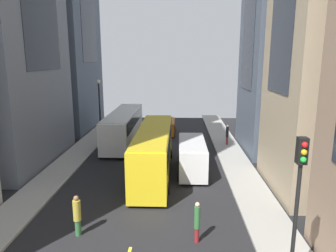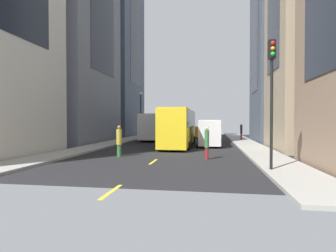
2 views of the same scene
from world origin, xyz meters
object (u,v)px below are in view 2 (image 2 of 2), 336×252
object	(u,v)px
car_orange_0	(193,131)
pedestrian_crossing_mid	(119,140)
streetcar_yellow	(180,125)
city_bus_white	(158,125)
delivery_van_white	(210,131)
pedestrian_crossing_near	(241,131)
pedestrian_walking_far	(207,142)
traffic_light_near_corner	(272,80)

from	to	relation	value
car_orange_0	pedestrian_crossing_mid	size ratio (longest dim) A/B	2.08
streetcar_yellow	city_bus_white	bearing A→B (deg)	113.46
pedestrian_crossing_mid	delivery_van_white	bearing A→B (deg)	86.61
streetcar_yellow	car_orange_0	bearing A→B (deg)	87.78
pedestrian_crossing_near	pedestrian_crossing_mid	distance (m)	19.86
streetcar_yellow	pedestrian_crossing_mid	size ratio (longest dim) A/B	5.61
car_orange_0	pedestrian_walking_far	distance (m)	22.69
city_bus_white	car_orange_0	xyz separation A→B (m)	(4.45, 4.10, -1.03)
car_orange_0	traffic_light_near_corner	bearing A→B (deg)	-78.33
delivery_van_white	car_orange_0	size ratio (longest dim) A/B	1.30
delivery_van_white	pedestrian_walking_far	xyz separation A→B (m)	(-0.15, -9.67, -0.36)
pedestrian_crossing_near	city_bus_white	bearing A→B (deg)	23.79
car_orange_0	pedestrian_crossing_mid	xyz separation A→B (m)	(-3.72, -22.14, 0.18)
streetcar_yellow	pedestrian_crossing_mid	distance (m)	9.57
streetcar_yellow	traffic_light_near_corner	world-z (taller)	traffic_light_near_corner
delivery_van_white	traffic_light_near_corner	bearing A→B (deg)	-77.60
streetcar_yellow	pedestrian_crossing_mid	bearing A→B (deg)	-109.70
city_bus_white	traffic_light_near_corner	world-z (taller)	traffic_light_near_corner
city_bus_white	pedestrian_crossing_near	world-z (taller)	city_bus_white
streetcar_yellow	pedestrian_crossing_near	world-z (taller)	streetcar_yellow
pedestrian_crossing_near	traffic_light_near_corner	xyz separation A→B (m)	(-0.96, -21.41, 3.19)
delivery_van_white	pedestrian_crossing_near	bearing A→B (deg)	63.26
delivery_van_white	car_orange_0	distance (m)	13.15
delivery_van_white	traffic_light_near_corner	xyz separation A→B (m)	(2.98, -13.58, 2.94)
streetcar_yellow	delivery_van_white	world-z (taller)	streetcar_yellow
city_bus_white	pedestrian_crossing_mid	distance (m)	18.08
city_bus_white	car_orange_0	distance (m)	6.14
pedestrian_crossing_near	pedestrian_crossing_mid	size ratio (longest dim) A/B	0.95
pedestrian_crossing_near	pedestrian_crossing_mid	bearing A→B (deg)	88.19
pedestrian_crossing_near	pedestrian_crossing_mid	world-z (taller)	pedestrian_crossing_near
pedestrian_walking_far	pedestrian_crossing_mid	bearing A→B (deg)	50.83
car_orange_0	pedestrian_crossing_near	bearing A→B (deg)	-38.30
traffic_light_near_corner	pedestrian_walking_far	bearing A→B (deg)	128.74
city_bus_white	pedestrian_walking_far	size ratio (longest dim) A/B	5.78
delivery_van_white	streetcar_yellow	bearing A→B (deg)	-174.77
pedestrian_crossing_mid	traffic_light_near_corner	world-z (taller)	traffic_light_near_corner
streetcar_yellow	car_orange_0	size ratio (longest dim) A/B	2.70
delivery_van_white	pedestrian_crossing_mid	size ratio (longest dim) A/B	2.69
delivery_van_white	pedestrian_crossing_near	size ratio (longest dim) A/B	2.83
streetcar_yellow	car_orange_0	xyz separation A→B (m)	(0.51, 13.18, -1.15)
delivery_van_white	pedestrian_walking_far	distance (m)	9.68
car_orange_0	pedestrian_crossing_near	distance (m)	8.19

